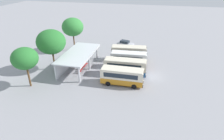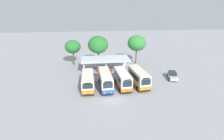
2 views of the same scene
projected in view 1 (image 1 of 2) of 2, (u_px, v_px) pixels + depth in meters
name	position (u px, v px, depth m)	size (l,w,h in m)	color
ground_plane	(150.00, 76.00, 36.50)	(180.00, 180.00, 0.00)	#939399
city_bus_nearest_orange	(122.00, 76.00, 33.10)	(2.47, 7.47, 3.06)	black
city_bus_second_in_row	(125.00, 67.00, 36.10)	(2.54, 8.07, 3.26)	black
city_bus_middle_cream	(129.00, 59.00, 39.09)	(2.69, 7.46, 3.31)	black
city_bus_fourth_amber	(129.00, 53.00, 42.21)	(3.05, 7.90, 3.32)	black
parked_car_flank	(125.00, 44.00, 50.64)	(2.78, 4.66, 1.62)	black
terminal_canopy	(76.00, 56.00, 38.51)	(12.02, 5.38, 3.40)	silver
waiting_chair_end_by_column	(80.00, 71.00, 37.32)	(0.46, 0.46, 0.86)	slate
waiting_chair_second_from_end	(81.00, 69.00, 37.96)	(0.46, 0.46, 0.86)	slate
waiting_chair_middle_seat	(82.00, 68.00, 38.61)	(0.46, 0.46, 0.86)	slate
waiting_chair_fourth_seat	(83.00, 66.00, 39.23)	(0.46, 0.46, 0.86)	slate
waiting_chair_fifth_seat	(85.00, 65.00, 39.86)	(0.46, 0.46, 0.86)	slate
waiting_chair_far_end_seat	(86.00, 63.00, 40.48)	(0.46, 0.46, 0.86)	slate
roadside_tree_behind_canopy	(51.00, 42.00, 36.53)	(5.59, 5.59, 8.22)	brown
roadside_tree_east_of_canopy	(73.00, 27.00, 45.99)	(5.19, 5.19, 8.16)	brown
roadside_tree_west_of_canopy	(25.00, 59.00, 30.97)	(4.32, 4.32, 7.09)	brown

